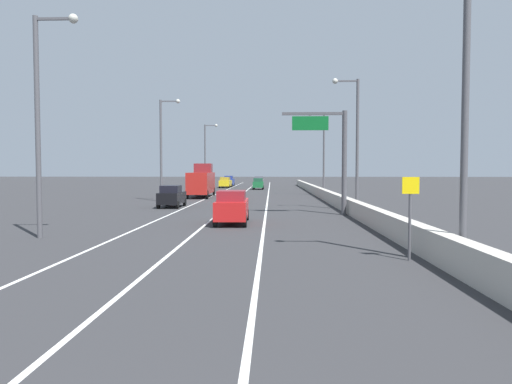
{
  "coord_description": "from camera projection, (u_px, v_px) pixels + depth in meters",
  "views": [
    {
      "loc": [
        1.93,
        -2.53,
        3.25
      ],
      "look_at": [
        0.43,
        42.5,
        1.12
      ],
      "focal_mm": 32.76,
      "sensor_mm": 36.0,
      "label": 1
    }
  ],
  "objects": [
    {
      "name": "ground_plane",
      "position": [
        258.0,
        193.0,
        66.64
      ],
      "size": [
        320.0,
        320.0,
        0.0
      ],
      "primitive_type": "plane",
      "color": "#2D2D30"
    },
    {
      "name": "lane_stripe_left",
      "position": [
        212.0,
        196.0,
        57.83
      ],
      "size": [
        0.16,
        130.0,
        0.0
      ],
      "primitive_type": "cube",
      "color": "silver",
      "rests_on": "ground_plane"
    },
    {
      "name": "lane_stripe_center",
      "position": [
        240.0,
        196.0,
        57.72
      ],
      "size": [
        0.16,
        130.0,
        0.0
      ],
      "primitive_type": "cube",
      "color": "silver",
      "rests_on": "ground_plane"
    },
    {
      "name": "lane_stripe_right",
      "position": [
        268.0,
        196.0,
        57.6
      ],
      "size": [
        0.16,
        130.0,
        0.0
      ],
      "primitive_type": "cube",
      "color": "silver",
      "rests_on": "ground_plane"
    },
    {
      "name": "jersey_barrier_right",
      "position": [
        336.0,
        200.0,
        42.39
      ],
      "size": [
        0.6,
        120.0,
        1.1
      ],
      "primitive_type": "cube",
      "color": "#B2ADA3",
      "rests_on": "ground_plane"
    },
    {
      "name": "overhead_sign_gantry",
      "position": [
        334.0,
        149.0,
        33.55
      ],
      "size": [
        4.68,
        0.36,
        7.5
      ],
      "color": "#47474C",
      "rests_on": "ground_plane"
    },
    {
      "name": "speed_advisory_sign",
      "position": [
        410.0,
        212.0,
        16.64
      ],
      "size": [
        0.6,
        0.11,
        3.0
      ],
      "color": "#4C4C51",
      "rests_on": "ground_plane"
    },
    {
      "name": "lamp_post_right_near",
      "position": [
        458.0,
        86.0,
        15.43
      ],
      "size": [
        2.14,
        0.44,
        10.52
      ],
      "color": "#4C4C51",
      "rests_on": "ground_plane"
    },
    {
      "name": "lamp_post_right_second",
      "position": [
        354.0,
        135.0,
        37.13
      ],
      "size": [
        2.14,
        0.44,
        10.52
      ],
      "color": "#4C4C51",
      "rests_on": "ground_plane"
    },
    {
      "name": "lamp_post_right_third",
      "position": [
        322.0,
        148.0,
        58.86
      ],
      "size": [
        2.14,
        0.44,
        10.52
      ],
      "color": "#4C4C51",
      "rests_on": "ground_plane"
    },
    {
      "name": "lamp_post_left_near",
      "position": [
        42.0,
        111.0,
        21.98
      ],
      "size": [
        2.14,
        0.44,
        10.52
      ],
      "color": "#4C4C51",
      "rests_on": "ground_plane"
    },
    {
      "name": "lamp_post_left_mid",
      "position": [
        163.0,
        143.0,
        48.06
      ],
      "size": [
        2.14,
        0.44,
        10.52
      ],
      "color": "#4C4C51",
      "rests_on": "ground_plane"
    },
    {
      "name": "lamp_post_left_far",
      "position": [
        207.0,
        153.0,
        74.09
      ],
      "size": [
        2.14,
        0.44,
        10.52
      ],
      "color": "#4C4C51",
      "rests_on": "ground_plane"
    },
    {
      "name": "car_black_0",
      "position": [
        172.0,
        196.0,
        40.69
      ],
      "size": [
        1.84,
        4.26,
        1.92
      ],
      "color": "black",
      "rests_on": "ground_plane"
    },
    {
      "name": "car_green_1",
      "position": [
        258.0,
        184.0,
        78.43
      ],
      "size": [
        1.83,
        4.33,
        1.9
      ],
      "color": "#196033",
      "rests_on": "ground_plane"
    },
    {
      "name": "car_gray_2",
      "position": [
        259.0,
        181.0,
        91.75
      ],
      "size": [
        1.84,
        4.2,
        2.02
      ],
      "color": "slate",
      "rests_on": "ground_plane"
    },
    {
      "name": "car_yellow_3",
      "position": [
        225.0,
        182.0,
        85.35
      ],
      "size": [
        2.05,
        4.74,
        1.97
      ],
      "color": "gold",
      "rests_on": "ground_plane"
    },
    {
      "name": "car_blue_4",
      "position": [
        229.0,
        181.0,
        91.81
      ],
      "size": [
        1.9,
        4.79,
        2.12
      ],
      "color": "#1E389E",
      "rests_on": "ground_plane"
    },
    {
      "name": "car_red_5",
      "position": [
        232.0,
        207.0,
        28.2
      ],
      "size": [
        1.99,
        4.76,
        2.02
      ],
      "color": "red",
      "rests_on": "ground_plane"
    },
    {
      "name": "box_truck",
      "position": [
        202.0,
        182.0,
        56.01
      ],
      "size": [
        2.65,
        8.94,
        4.05
      ],
      "color": "#A51E19",
      "rests_on": "ground_plane"
    }
  ]
}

